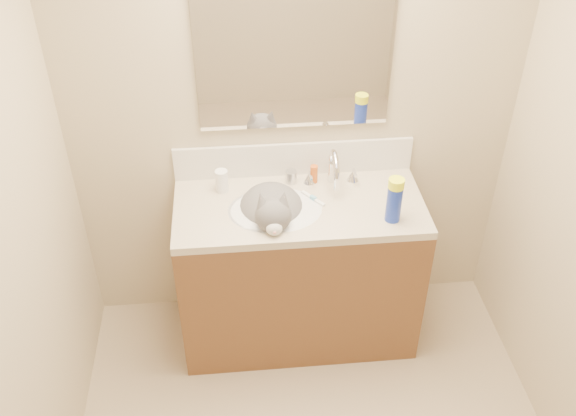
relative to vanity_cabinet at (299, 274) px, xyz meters
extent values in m
cube|color=tan|center=(0.00, 0.28, 0.84)|extent=(2.20, 0.04, 2.50)
cube|color=brown|center=(0.00, 0.00, 0.00)|extent=(1.20, 0.55, 0.82)
cube|color=#C2B398|center=(0.00, 0.00, 0.43)|extent=(1.20, 0.55, 0.04)
ellipsoid|color=white|center=(-0.12, -0.03, 0.38)|extent=(0.45, 0.36, 0.14)
cylinder|color=silver|center=(0.18, 0.18, 0.51)|extent=(0.04, 0.04, 0.11)
torus|color=silver|center=(0.18, 0.12, 0.56)|extent=(0.03, 0.20, 0.20)
cylinder|color=silver|center=(0.18, 0.04, 0.53)|extent=(0.03, 0.03, 0.06)
cone|color=silver|center=(0.07, 0.18, 0.48)|extent=(0.06, 0.06, 0.06)
cone|color=silver|center=(0.29, 0.18, 0.48)|extent=(0.06, 0.06, 0.06)
ellipsoid|color=#585558|center=(-0.13, 0.01, 0.41)|extent=(0.32, 0.36, 0.23)
ellipsoid|color=#585558|center=(-0.14, -0.15, 0.51)|extent=(0.17, 0.15, 0.16)
ellipsoid|color=#585558|center=(-0.14, -0.08, 0.47)|extent=(0.12, 0.12, 0.15)
cone|color=#585558|center=(-0.19, -0.13, 0.58)|extent=(0.08, 0.08, 0.10)
cone|color=#585558|center=(-0.09, -0.13, 0.58)|extent=(0.08, 0.08, 0.10)
ellipsoid|color=silver|center=(-0.14, -0.22, 0.49)|extent=(0.07, 0.06, 0.07)
ellipsoid|color=silver|center=(-0.14, -0.11, 0.42)|extent=(0.12, 0.08, 0.14)
sphere|color=pink|center=(-0.14, -0.24, 0.49)|extent=(0.02, 0.02, 0.02)
cylinder|color=#585558|center=(0.01, 0.00, 0.34)|extent=(0.10, 0.25, 0.04)
cube|color=silver|center=(0.00, 0.26, 0.54)|extent=(1.20, 0.02, 0.18)
cube|color=white|center=(0.00, 0.26, 1.13)|extent=(0.90, 0.02, 0.80)
cylinder|color=white|center=(-0.37, 0.15, 0.51)|extent=(0.07, 0.07, 0.11)
cylinder|color=orange|center=(-0.37, 0.15, 0.49)|extent=(0.07, 0.07, 0.04)
cylinder|color=#B7B7BC|center=(-0.02, 0.19, 0.48)|extent=(0.06, 0.06, 0.07)
cylinder|color=#C95717|center=(0.09, 0.18, 0.50)|extent=(0.05, 0.05, 0.09)
cube|color=white|center=(0.07, 0.03, 0.46)|extent=(0.10, 0.13, 0.01)
cube|color=#65B2D8|center=(0.07, 0.03, 0.46)|extent=(0.03, 0.04, 0.02)
cylinder|color=#1831AD|center=(0.41, -0.16, 0.55)|extent=(0.09, 0.09, 0.19)
cylinder|color=#F0FF1A|center=(0.41, -0.16, 0.65)|extent=(0.09, 0.09, 0.04)
camera|label=1|loc=(-0.29, -2.44, 2.28)|focal=40.00mm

